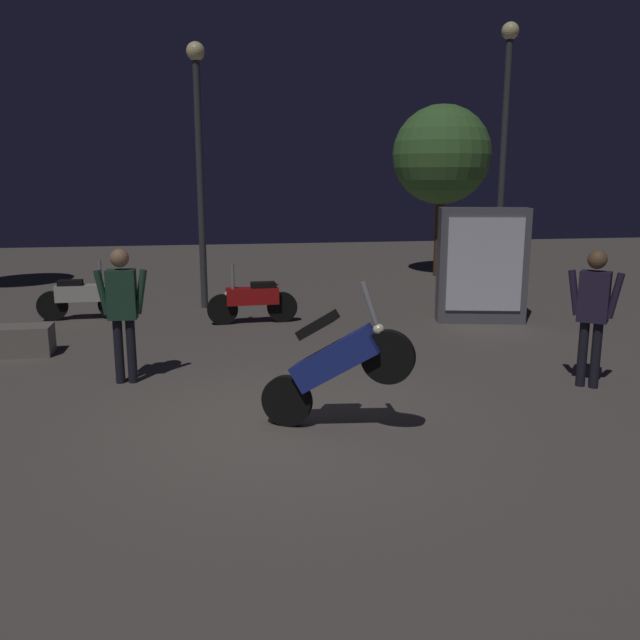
% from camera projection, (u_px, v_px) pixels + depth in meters
% --- Properties ---
extents(ground_plane, '(40.00, 40.00, 0.00)m').
position_uv_depth(ground_plane, '(291.00, 425.00, 7.37)').
color(ground_plane, '#605951').
extents(motorcycle_blue_foreground, '(1.52, 0.85, 1.63)m').
position_uv_depth(motorcycle_blue_foreground, '(335.00, 364.00, 7.04)').
color(motorcycle_blue_foreground, black).
rests_on(motorcycle_blue_foreground, ground_plane).
extents(motorcycle_red_parked_left, '(1.66, 0.35, 1.11)m').
position_uv_depth(motorcycle_red_parked_left, '(253.00, 300.00, 12.34)').
color(motorcycle_red_parked_left, black).
rests_on(motorcycle_red_parked_left, ground_plane).
extents(motorcycle_white_parked_right, '(1.66, 0.31, 1.11)m').
position_uv_depth(motorcycle_white_parked_right, '(82.00, 297.00, 12.66)').
color(motorcycle_white_parked_right, black).
rests_on(motorcycle_white_parked_right, ground_plane).
extents(person_rider_beside, '(0.58, 0.49, 1.77)m').
position_uv_depth(person_rider_beside, '(593.00, 306.00, 8.48)').
color(person_rider_beside, black).
rests_on(person_rider_beside, ground_plane).
extents(person_bystander_far, '(0.67, 0.25, 1.76)m').
position_uv_depth(person_bystander_far, '(122.00, 303.00, 8.65)').
color(person_bystander_far, black).
rests_on(person_bystander_far, ground_plane).
extents(streetlamp_near, '(0.36, 0.36, 5.17)m').
position_uv_depth(streetlamp_near, '(199.00, 144.00, 13.23)').
color(streetlamp_near, '#38383D').
rests_on(streetlamp_near, ground_plane).
extents(streetlamp_far, '(0.36, 0.36, 5.76)m').
position_uv_depth(streetlamp_far, '(505.00, 131.00, 14.27)').
color(streetlamp_far, '#38383D').
rests_on(streetlamp_far, ground_plane).
extents(tree_center_bg, '(2.57, 2.57, 4.49)m').
position_uv_depth(tree_center_bg, '(442.00, 155.00, 17.67)').
color(tree_center_bg, '#4C331E').
rests_on(tree_center_bg, ground_plane).
extents(kiosk_billboard, '(1.67, 0.84, 2.10)m').
position_uv_depth(kiosk_billboard, '(482.00, 265.00, 12.36)').
color(kiosk_billboard, '#595960').
rests_on(kiosk_billboard, ground_plane).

